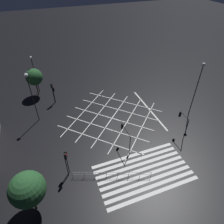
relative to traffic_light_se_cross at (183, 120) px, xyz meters
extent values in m
plane|color=black|center=(-8.73, 7.87, -3.17)|extent=(200.00, 200.00, 0.00)
cube|color=silver|center=(-8.73, -1.18, -3.17)|extent=(12.79, 0.50, 0.01)
cube|color=silver|center=(-8.73, -2.08, -3.17)|extent=(12.79, 0.50, 0.01)
cube|color=silver|center=(-8.73, -2.98, -3.17)|extent=(12.79, 0.50, 0.01)
cube|color=silver|center=(-8.73, -3.88, -3.17)|extent=(12.79, 0.50, 0.01)
cube|color=silver|center=(-8.73, -4.78, -3.17)|extent=(12.79, 0.50, 0.01)
cube|color=silver|center=(-8.73, -5.68, -3.17)|extent=(12.79, 0.50, 0.01)
cube|color=silver|center=(-8.73, -6.58, -3.17)|extent=(12.79, 0.50, 0.01)
cube|color=silver|center=(-8.73, -7.48, -3.17)|extent=(12.79, 0.50, 0.01)
cube|color=silver|center=(-4.71, 3.84, -3.17)|extent=(11.16, 11.16, 0.01)
cube|color=silver|center=(-12.75, 3.84, -3.17)|extent=(11.16, 11.16, 0.01)
cube|color=silver|center=(-6.72, 5.86, -3.17)|extent=(11.16, 11.16, 0.01)
cube|color=silver|center=(-10.74, 5.86, -3.17)|extent=(11.16, 11.16, 0.01)
cube|color=silver|center=(-8.73, 7.87, -3.17)|extent=(11.16, 11.16, 0.01)
cube|color=silver|center=(-8.73, 7.87, -3.17)|extent=(11.16, 11.16, 0.01)
cube|color=silver|center=(-10.74, 9.88, -3.17)|extent=(11.16, 11.16, 0.01)
cube|color=silver|center=(-6.72, 9.88, -3.17)|extent=(11.16, 11.16, 0.01)
cube|color=silver|center=(-12.75, 11.89, -3.17)|extent=(11.16, 11.16, 0.01)
cube|color=silver|center=(-4.71, 11.89, -3.17)|extent=(11.16, 11.16, 0.01)
cube|color=silver|center=(-1.12, 7.87, -3.17)|extent=(0.30, 12.79, 0.01)
cylinder|color=black|center=(0.00, -1.14, -1.01)|extent=(0.11, 0.11, 4.34)
cylinder|color=black|center=(0.00, -0.11, 1.01)|extent=(0.09, 2.07, 0.09)
cube|color=black|center=(0.00, 0.93, 0.56)|extent=(0.28, 0.16, 0.90)
sphere|color=black|center=(0.00, 1.04, 0.86)|extent=(0.18, 0.18, 0.18)
sphere|color=orange|center=(0.00, 1.04, 0.56)|extent=(0.18, 0.18, 0.18)
sphere|color=black|center=(0.00, 1.04, 0.26)|extent=(0.18, 0.18, 0.18)
cube|color=black|center=(0.00, 0.84, 0.56)|extent=(0.36, 0.02, 0.98)
cylinder|color=black|center=(-18.35, -1.20, -1.00)|extent=(0.11, 0.11, 4.35)
cube|color=black|center=(-18.22, -1.20, 0.68)|extent=(0.16, 0.28, 0.90)
sphere|color=red|center=(-18.11, -1.20, 0.98)|extent=(0.18, 0.18, 0.18)
sphere|color=black|center=(-18.11, -1.20, 0.68)|extent=(0.18, 0.18, 0.18)
sphere|color=black|center=(-18.11, -1.20, 0.38)|extent=(0.18, 0.18, 0.18)
cube|color=black|center=(-18.31, -1.20, 0.68)|extent=(0.02, 0.36, 0.98)
cylinder|color=black|center=(-9.28, -0.83, -1.29)|extent=(0.11, 0.11, 3.77)
cylinder|color=black|center=(-9.28, 0.64, 0.45)|extent=(0.09, 2.93, 0.09)
cube|color=black|center=(-9.28, 2.10, 0.00)|extent=(0.28, 0.16, 0.90)
sphere|color=red|center=(-9.28, 2.22, 0.30)|extent=(0.18, 0.18, 0.18)
sphere|color=black|center=(-9.28, 2.22, 0.00)|extent=(0.18, 0.18, 0.18)
sphere|color=black|center=(-9.28, 2.22, -0.30)|extent=(0.18, 0.18, 0.18)
cube|color=black|center=(-9.28, 2.01, 0.00)|extent=(0.36, 0.02, 0.98)
cylinder|color=black|center=(-18.16, -0.77, -1.10)|extent=(0.11, 0.11, 4.15)
cube|color=black|center=(-18.16, -0.63, 0.48)|extent=(0.28, 0.16, 0.90)
sphere|color=red|center=(-18.16, -0.52, 0.78)|extent=(0.18, 0.18, 0.18)
sphere|color=black|center=(-18.16, -0.52, 0.48)|extent=(0.18, 0.18, 0.18)
sphere|color=black|center=(-18.16, -0.52, 0.18)|extent=(0.18, 0.18, 0.18)
cube|color=black|center=(-18.16, -0.72, 0.48)|extent=(0.36, 0.02, 0.98)
cylinder|color=black|center=(-17.58, 16.44, -1.37)|extent=(0.11, 0.11, 3.60)
cube|color=black|center=(-17.45, 16.44, -0.07)|extent=(0.16, 0.28, 0.90)
sphere|color=red|center=(-17.34, 16.44, 0.23)|extent=(0.18, 0.18, 0.18)
sphere|color=black|center=(-17.34, 16.44, -0.07)|extent=(0.18, 0.18, 0.18)
sphere|color=black|center=(-17.34, 16.44, -0.37)|extent=(0.18, 0.18, 0.18)
cube|color=black|center=(-17.54, 16.44, -0.07)|extent=(0.02, 0.36, 0.98)
cylinder|color=black|center=(-17.69, 16.56, -1.02)|extent=(0.11, 0.11, 4.31)
cube|color=black|center=(-17.69, 16.42, 0.64)|extent=(0.28, 0.16, 0.90)
sphere|color=black|center=(-17.69, 16.31, 0.94)|extent=(0.18, 0.18, 0.18)
sphere|color=black|center=(-17.69, 16.31, 0.64)|extent=(0.18, 0.18, 0.18)
sphere|color=green|center=(-17.69, 16.31, 0.34)|extent=(0.18, 0.18, 0.18)
cube|color=black|center=(-17.69, 16.51, 0.64)|extent=(0.36, 0.02, 0.98)
cylinder|color=black|center=(4.98, 3.97, 1.71)|extent=(0.14, 0.14, 9.77)
sphere|color=white|center=(4.98, 3.97, 6.76)|extent=(0.54, 0.54, 0.54)
cylinder|color=black|center=(-20.22, 21.79, 0.61)|extent=(0.14, 0.14, 7.56)
sphere|color=white|center=(-20.22, 21.79, 4.53)|extent=(0.49, 0.49, 0.49)
cylinder|color=black|center=(-21.10, 12.08, 1.18)|extent=(0.14, 0.14, 8.71)
sphere|color=white|center=(-21.10, 12.08, 5.72)|extent=(0.61, 0.61, 0.61)
cylinder|color=brown|center=(-22.73, -4.27, -1.88)|extent=(0.30, 0.30, 2.59)
sphere|color=#235128|center=(-22.73, -4.27, 0.87)|extent=(3.87, 3.87, 3.87)
cylinder|color=brown|center=(-20.53, 20.64, -1.73)|extent=(0.25, 0.25, 2.89)
sphere|color=#235128|center=(-20.53, 20.64, 0.97)|extent=(3.34, 3.34, 3.34)
cylinder|color=#9EA0A5|center=(-17.81, -1.70, -2.65)|extent=(0.05, 0.05, 1.05)
cylinder|color=#9EA0A5|center=(-16.44, -2.22, -2.65)|extent=(0.05, 0.05, 1.05)
cylinder|color=#9EA0A5|center=(-15.06, -2.74, -2.65)|extent=(0.05, 0.05, 1.05)
cylinder|color=#9EA0A5|center=(-13.68, -3.25, -2.65)|extent=(0.05, 0.05, 1.05)
cylinder|color=#9EA0A5|center=(-12.31, -3.77, -2.65)|extent=(0.05, 0.05, 1.05)
cylinder|color=#9EA0A5|center=(-10.93, -4.29, -2.65)|extent=(0.05, 0.05, 1.05)
cylinder|color=#9EA0A5|center=(-9.55, -4.80, -2.65)|extent=(0.05, 0.05, 1.05)
cylinder|color=#9EA0A5|center=(-8.18, -5.32, -2.65)|extent=(0.05, 0.05, 1.05)
cylinder|color=#9EA0A5|center=(-13.00, -3.51, -2.16)|extent=(9.65, 3.65, 0.04)
cylinder|color=#9EA0A5|center=(-13.00, -3.51, -2.60)|extent=(9.65, 3.65, 0.04)
camera|label=1|loc=(-18.41, -17.96, 20.14)|focal=32.00mm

